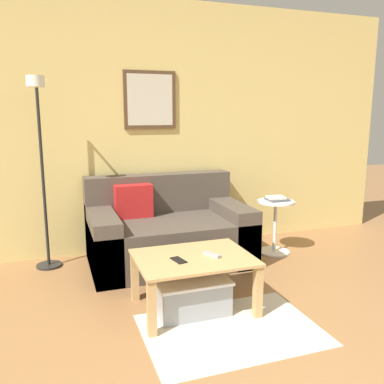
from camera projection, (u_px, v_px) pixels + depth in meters
The scene contains 10 objects.
wall_back at pixel (151, 128), 4.21m from camera, with size 5.60×0.09×2.55m.
area_rug at pixel (231, 330), 2.73m from camera, with size 1.17×0.82×0.01m, color beige.
couch at pixel (167, 233), 3.95m from camera, with size 1.50×0.93×0.82m.
coffee_table at pixel (194, 266), 2.97m from camera, with size 0.84×0.63×0.40m.
storage_bin at pixel (189, 293), 3.00m from camera, with size 0.53×0.45×0.26m.
floor_lamp at pixel (41, 159), 3.57m from camera, with size 0.23×0.42×1.73m.
side_table at pixel (275, 222), 4.18m from camera, with size 0.38×0.38×0.55m.
book_stack at pixel (277, 199), 4.16m from camera, with size 0.21×0.18×0.04m.
remote_control at pixel (212, 255), 2.97m from camera, with size 0.04×0.15×0.02m, color #99999E.
cell_phone at pixel (179, 260), 2.87m from camera, with size 0.07×0.14×0.01m, color black.
Camera 1 is at (-1.00, -1.02, 1.43)m, focal length 38.00 mm.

